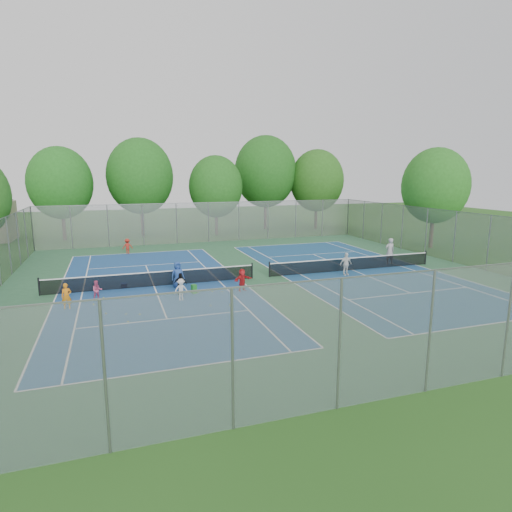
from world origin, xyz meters
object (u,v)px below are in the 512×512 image
(net_right, at_px, (353,264))
(instructor, at_px, (390,251))
(ball_hopper, at_px, (194,289))
(ball_crate, at_px, (124,286))
(net_left, at_px, (154,279))

(net_right, bearing_deg, instructor, 13.72)
(net_right, relative_size, ball_hopper, 23.98)
(ball_hopper, distance_m, instructor, 16.08)
(ball_crate, height_order, instructor, instructor)
(net_right, bearing_deg, net_left, 180.00)
(net_left, height_order, instructor, instructor)
(instructor, bearing_deg, net_right, 17.20)
(net_right, distance_m, ball_crate, 15.76)
(net_left, bearing_deg, net_right, 0.00)
(net_right, distance_m, ball_hopper, 12.18)
(ball_crate, relative_size, instructor, 0.17)
(net_right, height_order, ball_crate, net_right)
(instructor, bearing_deg, ball_hopper, 15.31)
(ball_hopper, bearing_deg, instructor, 11.83)
(net_left, relative_size, instructor, 6.34)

